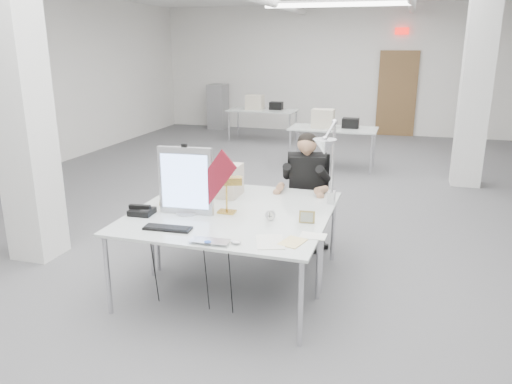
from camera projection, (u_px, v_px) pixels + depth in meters
room_shell at (291, 90)px, 6.40m from camera, size 10.04×14.04×3.24m
desk_main at (215, 228)px, 4.27m from camera, size 1.80×0.90×0.02m
desk_second at (247, 198)px, 5.10m from camera, size 1.80×0.90×0.02m
bg_desk_a at (333, 129)px, 9.26m from camera, size 1.60×0.80×0.02m
bg_desk_b at (263, 110)px, 11.83m from camera, size 1.60×0.80×0.02m
filing_cabinet at (218, 107)px, 13.68m from camera, size 0.45×0.55×1.20m
office_chair at (306, 203)px, 5.63m from camera, size 0.63×0.63×1.07m
seated_person at (306, 173)px, 5.48m from camera, size 0.65×0.74×0.96m
monitor at (186, 181)px, 4.52m from camera, size 0.51×0.09×0.62m
pennant at (215, 178)px, 4.38m from camera, size 0.47×0.18×0.53m
keyboard at (168, 228)px, 4.21m from camera, size 0.42×0.16×0.02m
laptop at (208, 244)px, 3.88m from camera, size 0.33×0.22×0.03m
mouse at (236, 242)px, 3.90m from camera, size 0.09×0.08×0.03m
bankers_lamp at (227, 195)px, 4.58m from camera, size 0.33×0.22×0.34m
desk_phone at (142, 212)px, 4.58m from camera, size 0.22×0.20×0.05m
picture_frame_left at (165, 201)px, 4.79m from camera, size 0.14×0.06×0.11m
picture_frame_right at (307, 217)px, 4.35m from camera, size 0.14×0.05×0.11m
desk_clock at (270, 215)px, 4.42m from camera, size 0.09×0.05×0.09m
paper_stack_a at (270, 242)px, 3.94m from camera, size 0.30×0.36×0.01m
paper_stack_b at (293, 242)px, 3.94m from camera, size 0.22×0.26×0.01m
paper_stack_c at (313, 236)px, 4.06m from camera, size 0.21×0.15×0.01m
beige_monitor at (223, 180)px, 5.12m from camera, size 0.35×0.33×0.32m
architect_lamp at (329, 167)px, 4.56m from camera, size 0.39×0.70×0.85m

